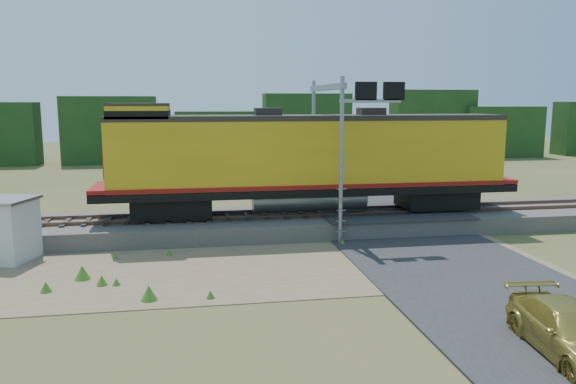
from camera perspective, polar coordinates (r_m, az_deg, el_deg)
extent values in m
plane|color=#475123|center=(21.03, -2.60, -7.88)|extent=(140.00, 140.00, 0.00)
cube|color=slate|center=(26.70, -4.22, -3.31)|extent=(70.00, 5.00, 0.80)
cube|color=brown|center=(25.90, -4.08, -2.61)|extent=(70.00, 0.10, 0.16)
cube|color=brown|center=(27.31, -4.38, -2.00)|extent=(70.00, 0.10, 0.16)
cube|color=#8C7754|center=(21.37, -8.15, -7.64)|extent=(26.00, 8.00, 0.03)
cube|color=#38383A|center=(28.14, 10.11, -1.89)|extent=(7.00, 5.20, 0.06)
cube|color=#38383A|center=(43.44, 2.95, 1.08)|extent=(7.00, 24.00, 0.08)
cube|color=#1A3E16|center=(58.08, -7.34, 6.24)|extent=(36.00, 3.00, 6.50)
cube|color=#1A3E16|center=(71.92, 26.61, 5.71)|extent=(50.00, 3.00, 6.00)
cube|color=black|center=(26.41, -11.69, -1.39)|extent=(3.58, 2.29, 0.90)
cube|color=black|center=(28.97, 14.80, -0.57)|extent=(3.58, 2.29, 0.90)
cube|color=black|center=(26.85, 2.19, 0.33)|extent=(19.90, 2.98, 0.36)
cylinder|color=gray|center=(26.93, 2.18, -0.67)|extent=(5.47, 1.19, 1.19)
cube|color=gold|center=(26.64, 2.21, 3.99)|extent=(18.41, 2.89, 3.08)
cube|color=maroon|center=(26.81, 2.19, 0.96)|extent=(19.90, 3.03, 0.18)
cube|color=#28231E|center=(26.54, 2.23, 7.56)|extent=(18.41, 2.93, 0.24)
cube|color=gold|center=(26.06, -14.86, 7.74)|extent=(2.59, 2.89, 0.70)
cube|color=#28231E|center=(26.05, -14.90, 8.59)|extent=(2.59, 2.93, 0.12)
cube|color=black|center=(26.06, -14.86, 7.63)|extent=(2.64, 2.93, 0.35)
cube|color=maroon|center=(26.37, -17.90, 2.74)|extent=(0.10, 1.99, 1.19)
cube|color=#28231E|center=(26.20, -2.07, 8.04)|extent=(1.19, 0.99, 0.45)
cube|color=#28231E|center=(27.31, 8.43, 8.00)|extent=(1.19, 0.99, 0.45)
cube|color=silver|center=(24.45, -26.80, -3.57)|extent=(2.38, 2.38, 2.37)
cube|color=gray|center=(24.23, -27.01, -0.72)|extent=(2.62, 2.62, 0.11)
cylinder|color=gray|center=(24.13, 5.42, 3.07)|extent=(0.19, 0.19, 7.22)
cylinder|color=gray|center=(29.54, 2.59, 4.22)|extent=(0.19, 0.19, 7.22)
cube|color=gray|center=(26.71, 3.94, 10.55)|extent=(0.26, 6.20, 0.26)
cube|color=gray|center=(24.35, 8.37, 9.15)|extent=(2.68, 0.15, 0.15)
cube|color=black|center=(24.29, 7.92, 10.13)|extent=(0.93, 0.15, 0.77)
cube|color=black|center=(24.69, 10.70, 10.04)|extent=(0.93, 0.15, 0.77)
imported|color=#B3A042|center=(15.72, 26.78, -12.51)|extent=(2.16, 4.44, 1.24)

